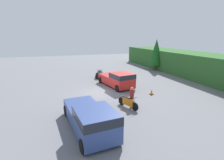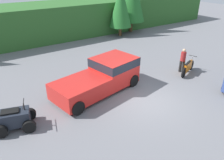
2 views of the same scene
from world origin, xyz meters
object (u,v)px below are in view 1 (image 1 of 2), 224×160
pickup_truck_second (90,117)px  traffic_cone (152,92)px  dirt_bike (128,102)px  quad_atv (100,74)px  pickup_truck_red (118,79)px  rider_person (132,96)px

pickup_truck_second → traffic_cone: (-5.27, 7.59, -0.73)m
dirt_bike → quad_atv: 11.70m
quad_atv → pickup_truck_red: bearing=25.6°
quad_atv → rider_person: bearing=15.9°
pickup_truck_second → rider_person: size_ratio=3.48×
pickup_truck_red → quad_atv: size_ratio=2.75×
dirt_bike → rider_person: 0.66m
dirt_bike → rider_person: bearing=90.2°
pickup_truck_second → rider_person: (-2.97, 4.24, -0.02)m
rider_person → traffic_cone: bearing=90.7°
pickup_truck_second → quad_atv: (-14.50, 4.32, -0.48)m
rider_person → pickup_truck_second: bearing=-88.6°
pickup_truck_red → quad_atv: (-5.37, -0.87, -0.48)m
dirt_bike → traffic_cone: bearing=102.8°
pickup_truck_second → rider_person: pickup_truck_second is taller
quad_atv → pickup_truck_second: bearing=-0.3°
pickup_truck_red → quad_atv: bearing=178.5°
pickup_truck_red → traffic_cone: 4.60m
traffic_cone → rider_person: bearing=-55.6°
pickup_truck_red → pickup_truck_second: 10.50m
pickup_truck_red → pickup_truck_second: bearing=-40.4°
pickup_truck_red → dirt_bike: bearing=-23.1°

